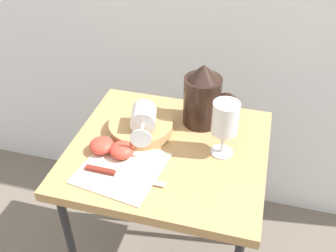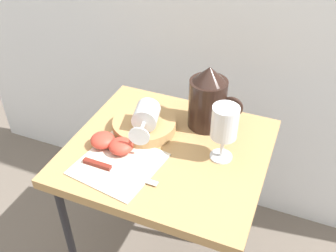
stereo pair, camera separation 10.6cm
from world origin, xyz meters
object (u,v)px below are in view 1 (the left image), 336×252
(pitcher, at_px, (202,100))
(wine_glass_tipped_near, at_px, (143,118))
(basket_tray, at_px, (141,127))
(wine_glass_upright, at_px, (225,121))
(apple_half_left, at_px, (102,145))
(apple_half_right, at_px, (122,150))
(table, at_px, (168,163))
(knife, at_px, (113,173))

(pitcher, bearing_deg, wine_glass_tipped_near, -141.41)
(basket_tray, relative_size, wine_glass_upright, 1.14)
(apple_half_left, bearing_deg, apple_half_right, -3.30)
(wine_glass_upright, distance_m, apple_half_left, 0.35)
(table, bearing_deg, apple_half_right, -149.34)
(wine_glass_upright, relative_size, knife, 0.76)
(apple_half_right, bearing_deg, apple_half_left, 176.70)
(wine_glass_upright, xyz_separation_m, apple_half_right, (-0.27, -0.09, -0.09))
(pitcher, relative_size, apple_half_right, 2.89)
(pitcher, height_order, apple_half_right, pitcher)
(wine_glass_upright, height_order, knife, wine_glass_upright)
(basket_tray, relative_size, apple_half_right, 2.76)
(wine_glass_tipped_near, height_order, knife, wine_glass_tipped_near)
(basket_tray, height_order, pitcher, pitcher)
(apple_half_left, relative_size, apple_half_right, 1.00)
(wine_glass_upright, relative_size, apple_half_right, 2.42)
(table, height_order, apple_half_left, apple_half_left)
(pitcher, bearing_deg, wine_glass_upright, -56.76)
(basket_tray, height_order, wine_glass_tipped_near, wine_glass_tipped_near)
(table, xyz_separation_m, apple_half_left, (-0.18, -0.07, 0.09))
(basket_tray, bearing_deg, wine_glass_upright, -7.24)
(wine_glass_tipped_near, xyz_separation_m, knife, (-0.03, -0.18, -0.06))
(wine_glass_upright, distance_m, wine_glass_tipped_near, 0.24)
(wine_glass_tipped_near, relative_size, apple_half_right, 2.17)
(basket_tray, relative_size, knife, 0.87)
(basket_tray, xyz_separation_m, apple_half_right, (-0.02, -0.12, 0.01))
(wine_glass_upright, bearing_deg, pitcher, 123.24)
(apple_half_left, height_order, knife, apple_half_left)
(basket_tray, bearing_deg, table, -27.49)
(table, xyz_separation_m, basket_tray, (-0.10, 0.05, 0.08))
(table, bearing_deg, knife, -127.40)
(apple_half_right, relative_size, knife, 0.32)
(basket_tray, distance_m, apple_half_right, 0.12)
(table, distance_m, apple_half_left, 0.21)
(wine_glass_upright, height_order, apple_half_right, wine_glass_upright)
(apple_half_left, distance_m, apple_half_right, 0.06)
(table, distance_m, apple_half_right, 0.16)
(table, height_order, pitcher, pitcher)
(basket_tray, bearing_deg, pitcher, 30.25)
(basket_tray, xyz_separation_m, pitcher, (0.17, 0.10, 0.07))
(basket_tray, relative_size, wine_glass_tipped_near, 1.27)
(pitcher, distance_m, knife, 0.36)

